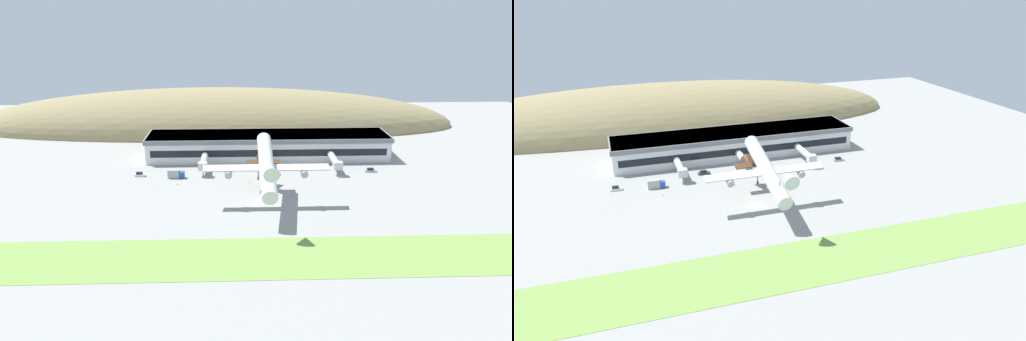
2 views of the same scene
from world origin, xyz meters
The scene contains 14 objects.
ground_plane centered at (0.00, 0.00, 0.00)m, with size 352.98×352.98×0.00m, color gray.
grass_strip_foreground centered at (0.00, -38.11, 0.04)m, with size 317.68×22.55×0.08m, color #759947.
hill_backdrop centered at (-18.79, 108.01, 0.00)m, with size 255.39×62.87×41.64m, color #8E7F56.
terminal_building centered at (6.43, 51.79, 5.71)m, with size 101.24×21.18×10.08m.
jetway_0 centered at (-19.61, 32.89, 3.99)m, with size 3.38×16.05×5.43m.
jetway_1 centered at (5.51, 34.11, 3.99)m, with size 3.38×13.74×5.43m.
jetway_2 centered at (31.26, 32.31, 3.99)m, with size 3.38×17.17×5.43m.
cargo_airplane centered at (2.52, -3.10, 13.53)m, with size 39.86×46.32×15.55m.
service_car_0 centered at (-43.46, 27.97, 0.68)m, with size 4.23×1.72×1.64m.
service_car_1 centered at (45.01, 30.05, 0.59)m, with size 4.50×2.24×1.43m.
service_car_2 centered at (-10.65, 33.11, 0.62)m, with size 4.55×1.87×1.49m.
fuel_truck centered at (-29.66, 25.49, 1.51)m, with size 6.28×2.42×3.23m.
traffic_cone_0 centered at (-2.15, 19.08, 0.28)m, with size 0.52×0.52×0.58m.
traffic_cone_1 centered at (-28.26, 18.02, 0.28)m, with size 0.52×0.52×0.58m.
Camera 2 is at (-44.06, -143.69, 71.54)m, focal length 35.00 mm.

